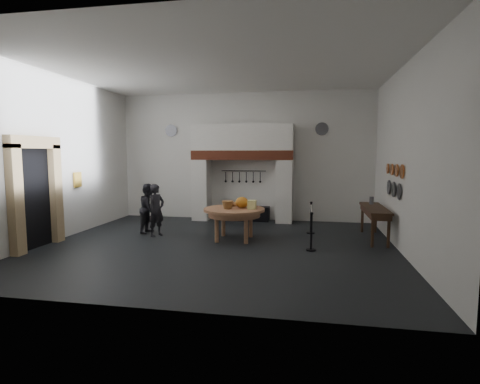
% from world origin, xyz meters
% --- Properties ---
extents(floor, '(9.00, 8.00, 0.02)m').
position_xyz_m(floor, '(0.00, 0.00, 0.00)').
color(floor, black).
rests_on(floor, ground).
extents(ceiling, '(9.00, 8.00, 0.02)m').
position_xyz_m(ceiling, '(0.00, 0.00, 4.50)').
color(ceiling, silver).
rests_on(ceiling, wall_back).
extents(wall_back, '(9.00, 0.02, 4.50)m').
position_xyz_m(wall_back, '(0.00, 4.00, 2.25)').
color(wall_back, silver).
rests_on(wall_back, floor).
extents(wall_front, '(9.00, 0.02, 4.50)m').
position_xyz_m(wall_front, '(0.00, -4.00, 2.25)').
color(wall_front, silver).
rests_on(wall_front, floor).
extents(wall_left, '(0.02, 8.00, 4.50)m').
position_xyz_m(wall_left, '(-4.50, 0.00, 2.25)').
color(wall_left, silver).
rests_on(wall_left, floor).
extents(wall_right, '(0.02, 8.00, 4.50)m').
position_xyz_m(wall_right, '(4.50, 0.00, 2.25)').
color(wall_right, silver).
rests_on(wall_right, floor).
extents(chimney_pier_left, '(0.55, 0.70, 2.15)m').
position_xyz_m(chimney_pier_left, '(-1.48, 3.65, 1.07)').
color(chimney_pier_left, silver).
rests_on(chimney_pier_left, floor).
extents(chimney_pier_right, '(0.55, 0.70, 2.15)m').
position_xyz_m(chimney_pier_right, '(1.48, 3.65, 1.07)').
color(chimney_pier_right, silver).
rests_on(chimney_pier_right, floor).
extents(hearth_brick_band, '(3.50, 0.72, 0.32)m').
position_xyz_m(hearth_brick_band, '(0.00, 3.65, 2.31)').
color(hearth_brick_band, '#9E442B').
rests_on(hearth_brick_band, chimney_pier_left).
extents(chimney_hood, '(3.50, 0.70, 0.90)m').
position_xyz_m(chimney_hood, '(0.00, 3.65, 2.92)').
color(chimney_hood, silver).
rests_on(chimney_hood, hearth_brick_band).
extents(iron_range, '(1.90, 0.45, 0.50)m').
position_xyz_m(iron_range, '(0.00, 3.72, 0.25)').
color(iron_range, black).
rests_on(iron_range, floor).
extents(utensil_rail, '(1.60, 0.02, 0.02)m').
position_xyz_m(utensil_rail, '(0.00, 3.92, 1.75)').
color(utensil_rail, black).
rests_on(utensil_rail, wall_back).
extents(door_recess, '(0.04, 1.10, 2.50)m').
position_xyz_m(door_recess, '(-4.47, -1.00, 1.25)').
color(door_recess, black).
rests_on(door_recess, floor).
extents(door_jamb_near, '(0.22, 0.30, 2.60)m').
position_xyz_m(door_jamb_near, '(-4.38, -1.70, 1.30)').
color(door_jamb_near, tan).
rests_on(door_jamb_near, floor).
extents(door_jamb_far, '(0.22, 0.30, 2.60)m').
position_xyz_m(door_jamb_far, '(-4.38, -0.30, 1.30)').
color(door_jamb_far, tan).
rests_on(door_jamb_far, floor).
extents(door_lintel, '(0.22, 1.70, 0.30)m').
position_xyz_m(door_lintel, '(-4.38, -1.00, 2.65)').
color(door_lintel, tan).
rests_on(door_lintel, door_jamb_near).
extents(wall_plaque, '(0.05, 0.34, 0.44)m').
position_xyz_m(wall_plaque, '(-4.45, 0.80, 1.60)').
color(wall_plaque, gold).
rests_on(wall_plaque, wall_left).
extents(work_table, '(1.97, 1.97, 0.07)m').
position_xyz_m(work_table, '(0.29, 0.76, 0.84)').
color(work_table, tan).
rests_on(work_table, floor).
extents(pumpkin, '(0.36, 0.36, 0.31)m').
position_xyz_m(pumpkin, '(0.49, 0.86, 1.03)').
color(pumpkin, orange).
rests_on(pumpkin, work_table).
extents(cheese_block_big, '(0.22, 0.22, 0.24)m').
position_xyz_m(cheese_block_big, '(0.79, 0.71, 0.99)').
color(cheese_block_big, '#F1EC90').
rests_on(cheese_block_big, work_table).
extents(cheese_block_small, '(0.18, 0.18, 0.20)m').
position_xyz_m(cheese_block_small, '(0.77, 1.01, 0.97)').
color(cheese_block_small, '#DEDD85').
rests_on(cheese_block_small, work_table).
extents(wicker_basket, '(0.37, 0.37, 0.22)m').
position_xyz_m(wicker_basket, '(0.14, 0.61, 0.98)').
color(wicker_basket, olive).
rests_on(wicker_basket, work_table).
extents(bread_loaf, '(0.31, 0.18, 0.13)m').
position_xyz_m(bread_loaf, '(0.19, 1.11, 0.94)').
color(bread_loaf, olive).
rests_on(bread_loaf, work_table).
extents(visitor_near, '(0.56, 0.65, 1.51)m').
position_xyz_m(visitor_near, '(-2.00, 0.81, 0.75)').
color(visitor_near, black).
rests_on(visitor_near, floor).
extents(visitor_far, '(0.60, 0.75, 1.48)m').
position_xyz_m(visitor_far, '(-2.40, 1.21, 0.74)').
color(visitor_far, black).
rests_on(visitor_far, floor).
extents(side_table, '(0.55, 2.20, 0.06)m').
position_xyz_m(side_table, '(4.10, 1.50, 0.87)').
color(side_table, '#3B2015').
rests_on(side_table, floor).
extents(pewter_jug, '(0.12, 0.12, 0.22)m').
position_xyz_m(pewter_jug, '(4.10, 2.10, 1.01)').
color(pewter_jug, '#4B4A4F').
rests_on(pewter_jug, side_table).
extents(copper_pan_a, '(0.03, 0.34, 0.34)m').
position_xyz_m(copper_pan_a, '(4.46, 0.20, 1.95)').
color(copper_pan_a, '#C6662D').
rests_on(copper_pan_a, wall_right).
extents(copper_pan_b, '(0.03, 0.32, 0.32)m').
position_xyz_m(copper_pan_b, '(4.46, 0.75, 1.95)').
color(copper_pan_b, '#C6662D').
rests_on(copper_pan_b, wall_right).
extents(copper_pan_c, '(0.03, 0.30, 0.30)m').
position_xyz_m(copper_pan_c, '(4.46, 1.30, 1.95)').
color(copper_pan_c, '#C6662D').
rests_on(copper_pan_c, wall_right).
extents(copper_pan_d, '(0.03, 0.28, 0.28)m').
position_xyz_m(copper_pan_d, '(4.46, 1.85, 1.95)').
color(copper_pan_d, '#C6662D').
rests_on(copper_pan_d, wall_right).
extents(pewter_plate_left, '(0.03, 0.40, 0.40)m').
position_xyz_m(pewter_plate_left, '(4.46, 0.40, 1.45)').
color(pewter_plate_left, '#4C4C51').
rests_on(pewter_plate_left, wall_right).
extents(pewter_plate_mid, '(0.03, 0.40, 0.40)m').
position_xyz_m(pewter_plate_mid, '(4.46, 1.00, 1.45)').
color(pewter_plate_mid, '#4C4C51').
rests_on(pewter_plate_mid, wall_right).
extents(pewter_plate_right, '(0.03, 0.40, 0.40)m').
position_xyz_m(pewter_plate_right, '(4.46, 1.60, 1.45)').
color(pewter_plate_right, '#4C4C51').
rests_on(pewter_plate_right, wall_right).
extents(pewter_plate_back_left, '(0.44, 0.03, 0.44)m').
position_xyz_m(pewter_plate_back_left, '(-2.70, 3.96, 3.20)').
color(pewter_plate_back_left, '#4C4C51').
rests_on(pewter_plate_back_left, wall_back).
extents(pewter_plate_back_right, '(0.44, 0.03, 0.44)m').
position_xyz_m(pewter_plate_back_right, '(2.70, 3.96, 3.20)').
color(pewter_plate_back_right, '#4C4C51').
rests_on(pewter_plate_back_right, wall_back).
extents(barrier_post_near, '(0.05, 0.05, 0.90)m').
position_xyz_m(barrier_post_near, '(2.38, -0.04, 0.45)').
color(barrier_post_near, black).
rests_on(barrier_post_near, floor).
extents(barrier_post_far, '(0.05, 0.05, 0.90)m').
position_xyz_m(barrier_post_far, '(2.38, 1.96, 0.45)').
color(barrier_post_far, black).
rests_on(barrier_post_far, floor).
extents(barrier_rope, '(0.04, 2.00, 0.04)m').
position_xyz_m(barrier_rope, '(2.38, 0.96, 0.85)').
color(barrier_rope, beige).
rests_on(barrier_rope, barrier_post_near).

